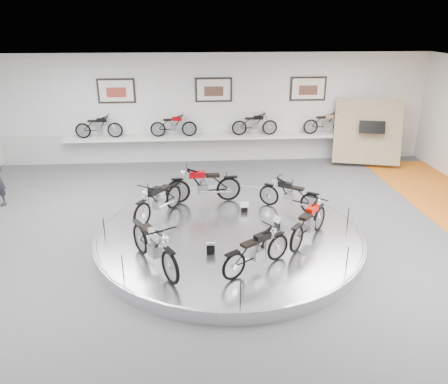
{
  "coord_description": "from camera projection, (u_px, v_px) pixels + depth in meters",
  "views": [
    {
      "loc": [
        -0.84,
        -9.16,
        5.07
      ],
      "look_at": [
        -0.1,
        0.6,
        1.2
      ],
      "focal_mm": 35.0,
      "sensor_mm": 36.0,
      "label": 1
    }
  ],
  "objects": [
    {
      "name": "platform_rim",
      "position": [
        229.0,
        232.0,
        10.59
      ],
      "size": [
        6.4,
        6.4,
        0.1
      ],
      "primitive_type": "torus",
      "color": "#B2B2BA",
      "rests_on": "display_platform"
    },
    {
      "name": "floor",
      "position": [
        230.0,
        248.0,
        10.42
      ],
      "size": [
        16.0,
        16.0,
        0.0
      ],
      "primitive_type": "plane",
      "color": "#535356",
      "rests_on": "ground"
    },
    {
      "name": "bike_c",
      "position": [
        158.0,
        200.0,
        11.15
      ],
      "size": [
        1.41,
        1.73,
        0.99
      ],
      "primitive_type": null,
      "rotation": [
        0.0,
        0.0,
        4.13
      ],
      "color": "black",
      "rests_on": "display_platform"
    },
    {
      "name": "poster_left",
      "position": [
        116.0,
        91.0,
        15.63
      ],
      "size": [
        1.35,
        0.06,
        0.88
      ],
      "primitive_type": "cube",
      "color": "silver",
      "rests_on": "wall_back"
    },
    {
      "name": "bike_f",
      "position": [
        309.0,
        222.0,
        9.95
      ],
      "size": [
        1.44,
        1.61,
        0.94
      ],
      "primitive_type": null,
      "rotation": [
        0.0,
        0.0,
        7.19
      ],
      "color": "#CB0A00",
      "rests_on": "display_platform"
    },
    {
      "name": "shelf",
      "position": [
        214.0,
        137.0,
        16.26
      ],
      "size": [
        11.0,
        0.55,
        0.1
      ],
      "primitive_type": "cube",
      "color": "silver",
      "rests_on": "wall_back"
    },
    {
      "name": "bike_d",
      "position": [
        154.0,
        245.0,
        8.85
      ],
      "size": [
        1.42,
        1.85,
        1.04
      ],
      "primitive_type": null,
      "rotation": [
        0.0,
        0.0,
        5.23
      ],
      "color": "#AAABAE",
      "rests_on": "display_platform"
    },
    {
      "name": "wall_back",
      "position": [
        214.0,
        109.0,
        16.17
      ],
      "size": [
        16.0,
        0.0,
        16.0
      ],
      "primitive_type": "plane",
      "rotation": [
        1.57,
        0.0,
        0.0
      ],
      "color": "silver",
      "rests_on": "floor"
    },
    {
      "name": "shelf_bike_a",
      "position": [
        99.0,
        128.0,
        15.82
      ],
      "size": [
        1.22,
        0.43,
        0.73
      ],
      "primitive_type": null,
      "color": "black",
      "rests_on": "shelf"
    },
    {
      "name": "display_panel",
      "position": [
        367.0,
        132.0,
        16.01
      ],
      "size": [
        2.56,
        1.52,
        2.3
      ],
      "primitive_type": "cube",
      "rotation": [
        -0.35,
        0.0,
        -0.26
      ],
      "color": "tan",
      "rests_on": "floor"
    },
    {
      "name": "display_platform",
      "position": [
        229.0,
        236.0,
        10.64
      ],
      "size": [
        6.4,
        6.4,
        0.3
      ],
      "primitive_type": "cylinder",
      "color": "silver",
      "rests_on": "floor"
    },
    {
      "name": "bike_a",
      "position": [
        290.0,
        194.0,
        11.62
      ],
      "size": [
        1.54,
        1.28,
        0.88
      ],
      "primitive_type": null,
      "rotation": [
        0.0,
        0.0,
        2.54
      ],
      "color": "black",
      "rests_on": "display_platform"
    },
    {
      "name": "shelf_bike_b",
      "position": [
        174.0,
        127.0,
        16.0
      ],
      "size": [
        1.22,
        0.43,
        0.73
      ],
      "primitive_type": null,
      "color": "#8B020A",
      "rests_on": "shelf"
    },
    {
      "name": "bike_e",
      "position": [
        257.0,
        250.0,
        8.8
      ],
      "size": [
        1.56,
        1.3,
        0.89
      ],
      "primitive_type": null,
      "rotation": [
        0.0,
        0.0,
        6.89
      ],
      "color": "black",
      "rests_on": "display_platform"
    },
    {
      "name": "poster_right",
      "position": [
        308.0,
        89.0,
        16.12
      ],
      "size": [
        1.35,
        0.06,
        0.88
      ],
      "primitive_type": "cube",
      "color": "silver",
      "rests_on": "wall_back"
    },
    {
      "name": "shelf_bike_d",
      "position": [
        326.0,
        124.0,
        16.4
      ],
      "size": [
        1.22,
        0.43,
        0.73
      ],
      "primitive_type": null,
      "color": "#AAABAE",
      "rests_on": "shelf"
    },
    {
      "name": "bike_b",
      "position": [
        203.0,
        184.0,
        12.09
      ],
      "size": [
        1.82,
        0.75,
        1.05
      ],
      "primitive_type": null,
      "rotation": [
        0.0,
        0.0,
        3.21
      ],
      "color": "#8B020A",
      "rests_on": "display_platform"
    },
    {
      "name": "dado_band",
      "position": [
        214.0,
        147.0,
        16.69
      ],
      "size": [
        15.68,
        0.04,
        1.1
      ],
      "primitive_type": "cube",
      "color": "#BCBCBA",
      "rests_on": "floor"
    },
    {
      "name": "shelf_bike_c",
      "position": [
        255.0,
        125.0,
        16.21
      ],
      "size": [
        1.22,
        0.43,
        0.73
      ],
      "primitive_type": null,
      "color": "black",
      "rests_on": "shelf"
    },
    {
      "name": "ceiling",
      "position": [
        231.0,
        76.0,
        8.95
      ],
      "size": [
        16.0,
        16.0,
        0.0
      ],
      "primitive_type": "plane",
      "rotation": [
        3.14,
        0.0,
        0.0
      ],
      "color": "white",
      "rests_on": "wall_back"
    },
    {
      "name": "poster_center",
      "position": [
        214.0,
        90.0,
        15.88
      ],
      "size": [
        1.35,
        0.06,
        0.88
      ],
      "primitive_type": "cube",
      "color": "silver",
      "rests_on": "wall_back"
    }
  ]
}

